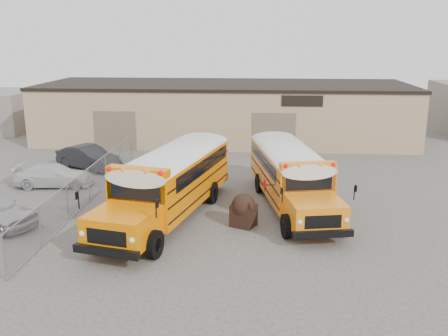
# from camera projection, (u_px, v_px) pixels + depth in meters

# --- Properties ---
(ground) EXTENTS (120.00, 120.00, 0.00)m
(ground) POSITION_uv_depth(u_px,v_px,m) (195.00, 225.00, 23.22)
(ground) COLOR #4A4744
(ground) RESTS_ON ground
(warehouse) EXTENTS (30.20, 10.20, 4.67)m
(warehouse) POSITION_uv_depth(u_px,v_px,m) (225.00, 111.00, 41.87)
(warehouse) COLOR tan
(warehouse) RESTS_ON ground
(chainlink_fence) EXTENTS (0.07, 18.07, 1.81)m
(chainlink_fence) POSITION_uv_depth(u_px,v_px,m) (89.00, 185.00, 26.30)
(chainlink_fence) COLOR gray
(chainlink_fence) RESTS_ON ground
(school_bus_left) EXTENTS (5.25, 11.60, 3.30)m
(school_bus_left) POSITION_uv_depth(u_px,v_px,m) (215.00, 148.00, 30.23)
(school_bus_left) COLOR orange
(school_bus_left) RESTS_ON ground
(school_bus_right) EXTENTS (4.42, 10.78, 3.07)m
(school_bus_right) POSITION_uv_depth(u_px,v_px,m) (267.00, 145.00, 31.67)
(school_bus_right) COLOR orange
(school_bus_right) RESTS_ON ground
(tarp_bundle) EXTENTS (1.32, 1.27, 1.54)m
(tarp_bundle) POSITION_uv_depth(u_px,v_px,m) (244.00, 210.00, 22.87)
(tarp_bundle) COLOR black
(tarp_bundle) RESTS_ON ground
(car_white) EXTENTS (4.67, 2.32, 1.30)m
(car_white) POSITION_uv_depth(u_px,v_px,m) (54.00, 175.00, 28.98)
(car_white) COLOR silver
(car_white) RESTS_ON ground
(car_dark) EXTENTS (4.85, 3.65, 1.53)m
(car_dark) POSITION_uv_depth(u_px,v_px,m) (88.00, 157.00, 32.74)
(car_dark) COLOR black
(car_dark) RESTS_ON ground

